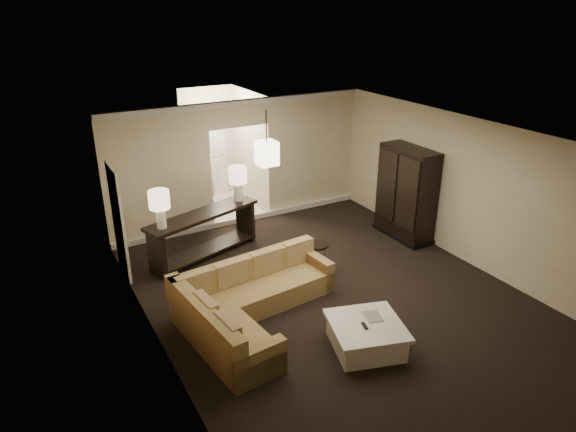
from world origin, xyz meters
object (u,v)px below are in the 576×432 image
sectional_sofa (248,303)px  coffee_table (366,335)px  person (205,172)px  armoire (406,195)px  console_table (204,231)px  drink_table (316,251)px

sectional_sofa → coffee_table: size_ratio=2.17×
person → sectional_sofa: bearing=53.3°
coffee_table → armoire: armoire is taller
coffee_table → console_table: bearing=104.5°
sectional_sofa → drink_table: size_ratio=4.78×
coffee_table → armoire: (3.07, 2.74, 0.73)m
sectional_sofa → console_table: size_ratio=1.14×
sectional_sofa → coffee_table: (1.21, -1.47, -0.11)m
coffee_table → drink_table: (0.58, 2.32, 0.21)m
sectional_sofa → armoire: (4.28, 1.27, 0.62)m
coffee_table → person: (-0.07, 6.35, 0.71)m
coffee_table → console_table: (-1.02, 3.92, 0.34)m
sectional_sofa → coffee_table: bearing=-56.6°
coffee_table → armoire: 4.18m
console_table → armoire: size_ratio=1.26×
console_table → drink_table: bearing=-63.1°
sectional_sofa → drink_table: 1.99m
console_table → person: bearing=50.5°
drink_table → person: person is taller
coffee_table → person: size_ratio=0.70×
console_table → person: person is taller
console_table → drink_table: 2.27m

